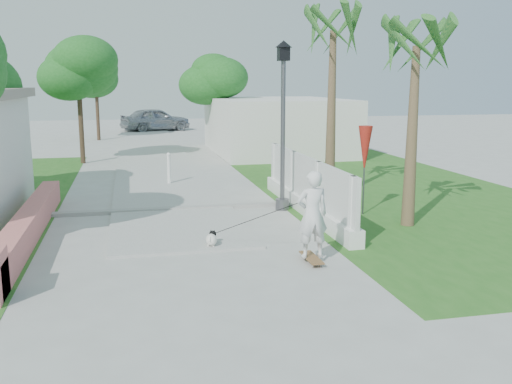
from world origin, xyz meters
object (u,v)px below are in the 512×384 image
object	(u,v)px
patio_umbrella	(365,150)
skateboarder	(262,219)
bollard	(169,168)
dog	(212,239)
street_lamp	(283,119)
parked_car	(156,119)

from	to	relation	value
patio_umbrella	skateboarder	distance (m)	4.53
bollard	dog	size ratio (longest dim) A/B	2.21
street_lamp	skateboarder	world-z (taller)	street_lamp
dog	bollard	bearing A→B (deg)	109.34
street_lamp	skateboarder	xyz separation A→B (m)	(-1.47, -3.87, -1.68)
bollard	patio_umbrella	bearing A→B (deg)	-50.09
street_lamp	parked_car	world-z (taller)	street_lamp
skateboarder	dog	bearing A→B (deg)	-39.17
street_lamp	patio_umbrella	xyz separation A→B (m)	(1.90, -1.00, -0.74)
bollard	parked_car	distance (m)	21.78
street_lamp	parked_car	xyz separation A→B (m)	(-2.08, 26.27, -1.61)
skateboarder	street_lamp	bearing A→B (deg)	-111.20
street_lamp	patio_umbrella	world-z (taller)	street_lamp
skateboarder	parked_car	xyz separation A→B (m)	(-0.60, 30.14, 0.07)
street_lamp	bollard	world-z (taller)	street_lamp
street_lamp	dog	distance (m)	4.53
street_lamp	skateboarder	bearing A→B (deg)	-110.85
skateboarder	parked_car	distance (m)	30.15
skateboarder	dog	distance (m)	1.28
street_lamp	patio_umbrella	size ratio (longest dim) A/B	1.93
street_lamp	dog	xyz separation A→B (m)	(-2.38, -3.15, -2.24)
street_lamp	dog	size ratio (longest dim) A/B	9.01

